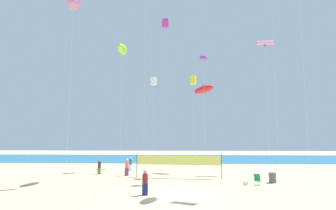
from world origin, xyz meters
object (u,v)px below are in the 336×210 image
volleyball_net (178,161)px  kite_red_inflatable (204,89)px  beachgoer_maroon_shirt (145,181)px  trash_barrel (272,178)px  beachgoer_teal_shirt (130,163)px  kite_violet_inflatable (203,58)px  beach_handbag (245,183)px  kite_lime_inflatable (122,49)px  folding_beach_chair (258,179)px  kite_pink_tube (265,43)px  beachgoer_coral_shirt (127,167)px  kite_yellow_box (193,80)px  beachgoer_charcoal_shirt (99,167)px  kite_magenta_box (165,24)px  kite_white_box (154,81)px  kite_pink_delta (73,3)px

volleyball_net → kite_red_inflatable: bearing=62.3°
beachgoer_maroon_shirt → trash_barrel: bearing=76.4°
beachgoer_maroon_shirt → kite_red_inflatable: (5.50, 14.24, 9.06)m
beachgoer_teal_shirt → kite_violet_inflatable: 15.28m
beach_handbag → kite_lime_inflatable: (-11.61, 3.70, 13.13)m
folding_beach_chair → kite_red_inflatable: kite_red_inflatable is taller
kite_pink_tube → beachgoer_maroon_shirt: bearing=-132.8°
beachgoer_coral_shirt → kite_violet_inflatable: (8.41, 1.81, 12.23)m
trash_barrel → kite_lime_inflatable: size_ratio=0.06×
volleyball_net → beach_handbag: 7.01m
kite_red_inflatable → kite_pink_tube: kite_pink_tube is taller
volleyball_net → kite_violet_inflatable: kite_violet_inflatable is taller
kite_red_inflatable → kite_yellow_box: 7.74m
beachgoer_coral_shirt → beach_handbag: (11.19, -5.06, -0.79)m
kite_lime_inflatable → beachgoer_teal_shirt: bearing=89.4°
beachgoer_charcoal_shirt → beach_handbag: 15.70m
volleyball_net → kite_yellow_box: 8.24m
kite_magenta_box → kite_yellow_box: bearing=-72.7°
beachgoer_teal_shirt → kite_yellow_box: kite_yellow_box is taller
folding_beach_chair → kite_pink_tube: size_ratio=0.05×
kite_pink_tube → folding_beach_chair: bearing=-113.4°
beachgoer_charcoal_shirt → kite_lime_inflatable: bearing=23.3°
beachgoer_maroon_shirt → beachgoer_charcoal_shirt: size_ratio=1.16×
beachgoer_coral_shirt → kite_white_box: kite_white_box is taller
folding_beach_chair → kite_white_box: 21.01m
folding_beach_chair → kite_red_inflatable: size_ratio=0.08×
trash_barrel → kite_yellow_box: bearing=171.5°
trash_barrel → kite_lime_inflatable: bearing=170.4°
beachgoer_teal_shirt → volleyball_net: volleyball_net is taller
folding_beach_chair → kite_violet_inflatable: 14.86m
folding_beach_chair → kite_white_box: size_ratio=0.07×
folding_beach_chair → kite_lime_inflatable: kite_lime_inflatable is taller
kite_yellow_box → beachgoer_teal_shirt: bearing=137.1°
kite_lime_inflatable → kite_pink_tube: kite_pink_tube is taller
beachgoer_coral_shirt → beach_handbag: 12.31m
beachgoer_maroon_shirt → kite_white_box: kite_white_box is taller
beachgoer_coral_shirt → beachgoer_charcoal_shirt: (-3.25, 1.04, -0.14)m
beachgoer_maroon_shirt → kite_red_inflatable: bearing=117.4°
kite_yellow_box → kite_pink_tube: size_ratio=0.62×
kite_red_inflatable → kite_pink_delta: 17.85m
beachgoer_teal_shirt → kite_red_inflatable: size_ratio=0.15×
beachgoer_teal_shirt → trash_barrel: size_ratio=1.83×
kite_lime_inflatable → kite_red_inflatable: (9.08, 6.16, -3.29)m
beachgoer_coral_shirt → kite_magenta_box: kite_magenta_box is taller
kite_yellow_box → kite_white_box: bearing=113.0°
volleyball_net → kite_white_box: kite_white_box is taller
kite_yellow_box → volleyball_net: bearing=137.1°
beachgoer_charcoal_shirt → beach_handbag: (14.45, -6.10, -0.65)m
volleyball_net → kite_white_box: size_ratio=0.68×
kite_pink_delta → kite_magenta_box: bearing=48.7°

